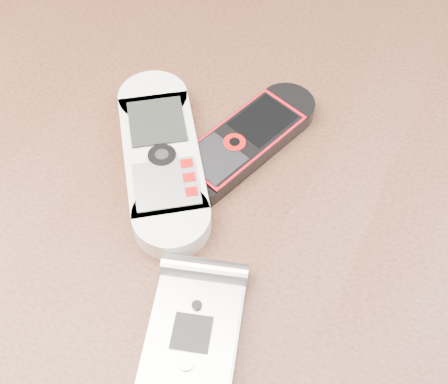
{
  "coord_description": "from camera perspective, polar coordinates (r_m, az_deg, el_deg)",
  "views": [
    {
      "loc": [
        0.12,
        -0.25,
        1.14
      ],
      "look_at": [
        0.01,
        0.0,
        0.76
      ],
      "focal_mm": 50.0,
      "sensor_mm": 36.0,
      "label": 1
    }
  ],
  "objects": [
    {
      "name": "nokia_black_red",
      "position": [
        0.51,
        1.71,
        4.58
      ],
      "size": [
        0.1,
        0.16,
        0.02
      ],
      "primitive_type": "cube",
      "rotation": [
        0.0,
        0.0,
        -0.34
      ],
      "color": "black",
      "rests_on": "table"
    },
    {
      "name": "motorola_razr",
      "position": [
        0.42,
        -3.01,
        -13.52
      ],
      "size": [
        0.09,
        0.13,
        0.02
      ],
      "primitive_type": "cube",
      "rotation": [
        0.0,
        0.0,
        0.28
      ],
      "color": "#B5B5B9",
      "rests_on": "table"
    },
    {
      "name": "table",
      "position": [
        0.57,
        -0.46,
        -6.57
      ],
      "size": [
        1.2,
        0.8,
        0.75
      ],
      "color": "black",
      "rests_on": "ground"
    },
    {
      "name": "nokia_white",
      "position": [
        0.5,
        -5.7,
        3.27
      ],
      "size": [
        0.15,
        0.18,
        0.02
      ],
      "primitive_type": "cube",
      "rotation": [
        0.0,
        0.0,
        0.61
      ],
      "color": "beige",
      "rests_on": "table"
    }
  ]
}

